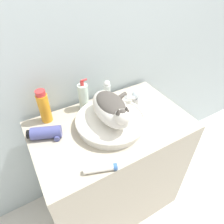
{
  "coord_description": "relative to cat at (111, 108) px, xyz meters",
  "views": [
    {
      "loc": [
        -0.42,
        -0.45,
        1.67
      ],
      "look_at": [
        -0.01,
        0.27,
        0.98
      ],
      "focal_mm": 32.0,
      "sensor_mm": 36.0,
      "label": 1
    }
  ],
  "objects": [
    {
      "name": "vanity_counter",
      "position": [
        0.01,
        0.01,
        -0.57
      ],
      "size": [
        0.92,
        0.57,
        0.88
      ],
      "color": "#B2A893",
      "rests_on": "ground_plane"
    },
    {
      "name": "faucet",
      "position": [
        0.22,
        0.09,
        -0.06
      ],
      "size": [
        0.14,
        0.08,
        0.13
      ],
      "rotation": [
        0.0,
        0.0,
        -2.79
      ],
      "color": "silver",
      "rests_on": "vanity_counter"
    },
    {
      "name": "wall_back",
      "position": [
        0.01,
        0.35,
        0.19
      ],
      "size": [
        8.0,
        0.05,
        2.4
      ],
      "color": "silver",
      "rests_on": "ground_plane"
    },
    {
      "name": "deodorant_stick",
      "position": [
        0.1,
        0.23,
        -0.06
      ],
      "size": [
        0.05,
        0.05,
        0.15
      ],
      "color": "silver",
      "rests_on": "vanity_counter"
    },
    {
      "name": "soap_pump_bottle",
      "position": [
        -0.07,
        0.23,
        -0.04
      ],
      "size": [
        0.06,
        0.06,
        0.2
      ],
      "color": "silver",
      "rests_on": "vanity_counter"
    },
    {
      "name": "hair_dryer",
      "position": [
        -0.35,
        0.1,
        -0.1
      ],
      "size": [
        0.19,
        0.13,
        0.07
      ],
      "rotation": [
        0.0,
        0.0,
        2.76
      ],
      "color": "#474C8C",
      "rests_on": "vanity_counter"
    },
    {
      "name": "cat",
      "position": [
        0.0,
        0.0,
        0.0
      ],
      "size": [
        0.29,
        0.33,
        0.16
      ],
      "rotation": [
        0.0,
        0.0,
        4.65
      ],
      "color": "silver",
      "rests_on": "sink_basin"
    },
    {
      "name": "cream_tube",
      "position": [
        -0.19,
        -0.24,
        -0.12
      ],
      "size": [
        0.16,
        0.08,
        0.03
      ],
      "rotation": [
        0.0,
        0.0,
        -0.34
      ],
      "color": "silver",
      "rests_on": "vanity_counter"
    },
    {
      "name": "sink_basin",
      "position": [
        -0.0,
        0.01,
        -0.1
      ],
      "size": [
        0.4,
        0.4,
        0.06
      ],
      "color": "white",
      "rests_on": "vanity_counter"
    },
    {
      "name": "shampoo_bottle_tall",
      "position": [
        -0.31,
        0.23,
        -0.03
      ],
      "size": [
        0.06,
        0.06,
        0.21
      ],
      "color": "orange",
      "rests_on": "vanity_counter"
    }
  ]
}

